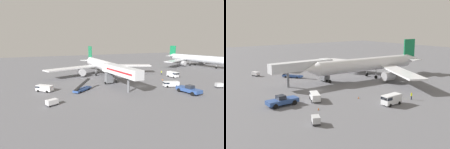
% 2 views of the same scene
% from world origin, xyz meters
% --- Properties ---
extents(ground_plane, '(300.00, 300.00, 0.00)m').
position_xyz_m(ground_plane, '(0.00, 0.00, 0.00)').
color(ground_plane, slate).
extents(airplane_at_gate, '(48.11, 47.36, 12.36)m').
position_xyz_m(airplane_at_gate, '(-3.80, 23.41, 4.54)').
color(airplane_at_gate, silver).
rests_on(airplane_at_gate, ground).
extents(jet_bridge, '(3.56, 20.02, 7.17)m').
position_xyz_m(jet_bridge, '(-7.77, 0.94, 5.38)').
color(jet_bridge, silver).
rests_on(jet_bridge, ground).
extents(pushback_tug, '(3.22, 7.21, 2.40)m').
position_xyz_m(pushback_tug, '(7.24, -13.47, 1.11)').
color(pushback_tug, '#2D4C8E').
rests_on(pushback_tug, ground).
extents(belt_loader_truck, '(6.69, 5.63, 3.28)m').
position_xyz_m(belt_loader_truck, '(-19.25, 2.30, 0.77)').
color(belt_loader_truck, '#2D4C8E').
rests_on(belt_loader_truck, ground).
extents(service_van_far_right, '(2.46, 4.90, 2.34)m').
position_xyz_m(service_van_far_right, '(21.13, 6.55, 1.33)').
color(service_van_far_right, white).
rests_on(service_van_far_right, ground).
extents(service_van_mid_right, '(4.99, 4.94, 1.87)m').
position_xyz_m(service_van_mid_right, '(-29.43, 7.04, 1.08)').
color(service_van_mid_right, white).
rests_on(service_van_mid_right, ground).
extents(service_van_mid_center, '(5.25, 3.55, 1.83)m').
position_xyz_m(service_van_mid_center, '(8.05, -5.51, 1.06)').
color(service_van_mid_center, white).
rests_on(service_van_mid_center, ground).
extents(baggage_cart_near_right, '(2.49, 2.11, 1.54)m').
position_xyz_m(baggage_cart_near_right, '(21.16, -13.25, 0.85)').
color(baggage_cart_near_right, '#38383D').
rests_on(baggage_cart_near_right, ground).
extents(baggage_cart_rear_left, '(2.90, 2.28, 1.46)m').
position_xyz_m(baggage_cart_rear_left, '(-29.36, -6.79, 0.81)').
color(baggage_cart_rear_left, '#38383D').
rests_on(baggage_cart_rear_left, ground).
extents(ground_crew_worker_foreground, '(0.40, 0.40, 1.82)m').
position_xyz_m(ground_crew_worker_foreground, '(21.20, 13.58, 0.96)').
color(ground_crew_worker_foreground, '#1E2333').
rests_on(ground_crew_worker_foreground, ground).
extents(safety_cone_alpha, '(0.34, 0.34, 0.52)m').
position_xyz_m(safety_cone_alpha, '(14.67, -8.65, 0.26)').
color(safety_cone_alpha, black).
rests_on(safety_cone_alpha, ground).
extents(safety_cone_bravo, '(0.34, 0.34, 0.53)m').
position_xyz_m(safety_cone_bravo, '(13.09, 3.86, 0.26)').
color(safety_cone_bravo, black).
rests_on(safety_cone_bravo, ground).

